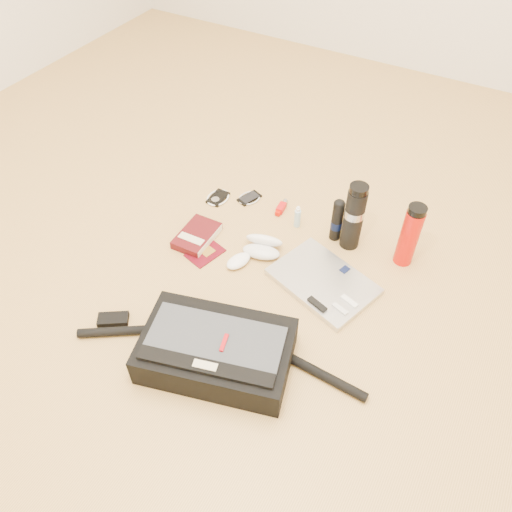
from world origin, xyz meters
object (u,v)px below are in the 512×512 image
thermos_red (410,235)px  thermos_black (354,217)px  messenger_bag (216,350)px  book (197,236)px  laptop (323,282)px

thermos_red → thermos_black: bearing=-175.2°
messenger_bag → thermos_black: bearing=61.3°
book → thermos_black: bearing=25.0°
laptop → thermos_black: bearing=107.4°
book → thermos_black: thermos_black is taller
laptop → book: (-0.55, -0.03, 0.00)m
book → thermos_red: bearing=19.3°
book → thermos_black: (0.55, 0.28, 0.13)m
laptop → thermos_black: thermos_black is taller
thermos_black → thermos_red: size_ratio=1.08×
messenger_bag → book: size_ratio=4.79×
messenger_bag → book: messenger_bag is taller
thermos_black → thermos_red: (0.22, 0.02, -0.01)m
laptop → thermos_black: (0.00, 0.25, 0.14)m
messenger_bag → thermos_red: thermos_red is taller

